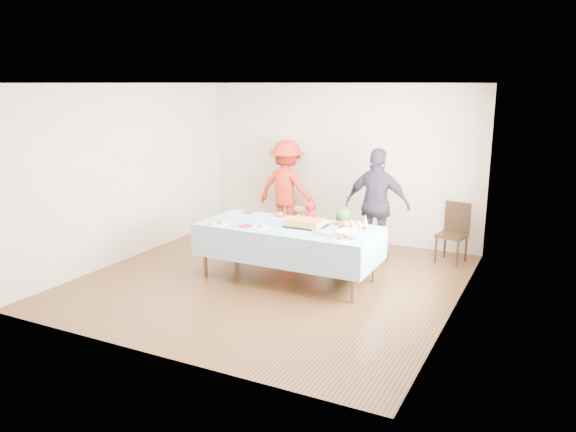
# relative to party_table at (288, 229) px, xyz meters

# --- Properties ---
(ground) EXTENTS (5.00, 5.00, 0.00)m
(ground) POSITION_rel_party_table_xyz_m (-0.20, -0.15, -0.72)
(ground) COLOR #422312
(ground) RESTS_ON ground
(room_walls) EXTENTS (5.04, 5.04, 2.72)m
(room_walls) POSITION_rel_party_table_xyz_m (-0.15, -0.14, 1.05)
(room_walls) COLOR beige
(room_walls) RESTS_ON ground
(party_table) EXTENTS (2.50, 1.10, 0.78)m
(party_table) POSITION_rel_party_table_xyz_m (0.00, 0.00, 0.00)
(party_table) COLOR brown
(party_table) RESTS_ON ground
(birthday_cake) EXTENTS (0.55, 0.42, 0.10)m
(birthday_cake) POSITION_rel_party_table_xyz_m (0.24, 0.07, 0.10)
(birthday_cake) COLOR black
(birthday_cake) RESTS_ON party_table
(rolls_tray) EXTENTS (0.37, 0.37, 0.11)m
(rolls_tray) POSITION_rel_party_table_xyz_m (0.86, 0.19, 0.10)
(rolls_tray) COLOR black
(rolls_tray) RESTS_ON party_table
(punch_bowl) EXTENTS (0.35, 0.35, 0.09)m
(punch_bowl) POSITION_rel_party_table_xyz_m (0.97, -0.18, 0.10)
(punch_bowl) COLOR silver
(punch_bowl) RESTS_ON party_table
(party_hat) EXTENTS (0.10, 0.10, 0.16)m
(party_hat) POSITION_rel_party_table_xyz_m (0.95, 0.46, 0.14)
(party_hat) COLOR silver
(party_hat) RESTS_ON party_table
(fork_pile) EXTENTS (0.24, 0.18, 0.07)m
(fork_pile) POSITION_rel_party_table_xyz_m (0.56, -0.24, 0.09)
(fork_pile) COLOR white
(fork_pile) RESTS_ON party_table
(plate_red_far_a) EXTENTS (0.16, 0.16, 0.01)m
(plate_red_far_a) POSITION_rel_party_table_xyz_m (-0.91, 0.43, 0.06)
(plate_red_far_a) COLOR red
(plate_red_far_a) RESTS_ON party_table
(plate_red_far_b) EXTENTS (0.16, 0.16, 0.01)m
(plate_red_far_b) POSITION_rel_party_table_xyz_m (-0.37, 0.45, 0.06)
(plate_red_far_b) COLOR red
(plate_red_far_b) RESTS_ON party_table
(plate_red_far_c) EXTENTS (0.17, 0.17, 0.01)m
(plate_red_far_c) POSITION_rel_party_table_xyz_m (-0.04, 0.35, 0.06)
(plate_red_far_c) COLOR red
(plate_red_far_c) RESTS_ON party_table
(plate_red_far_d) EXTENTS (0.17, 0.17, 0.01)m
(plate_red_far_d) POSITION_rel_party_table_xyz_m (0.58, 0.39, 0.06)
(plate_red_far_d) COLOR red
(plate_red_far_d) RESTS_ON party_table
(plate_red_near) EXTENTS (0.18, 0.18, 0.01)m
(plate_red_near) POSITION_rel_party_table_xyz_m (-0.51, -0.30, 0.06)
(plate_red_near) COLOR red
(plate_red_near) RESTS_ON party_table
(plate_white_left) EXTENTS (0.24, 0.24, 0.01)m
(plate_white_left) POSITION_rel_party_table_xyz_m (-0.87, -0.39, 0.06)
(plate_white_left) COLOR white
(plate_white_left) RESTS_ON party_table
(plate_white_mid) EXTENTS (0.24, 0.24, 0.01)m
(plate_white_mid) POSITION_rel_party_table_xyz_m (-0.27, -0.32, 0.06)
(plate_white_mid) COLOR white
(plate_white_mid) RESTS_ON party_table
(plate_white_right) EXTENTS (0.22, 0.22, 0.01)m
(plate_white_right) POSITION_rel_party_table_xyz_m (0.92, -0.39, 0.06)
(plate_white_right) COLOR white
(plate_white_right) RESTS_ON party_table
(dining_chair) EXTENTS (0.47, 0.47, 0.92)m
(dining_chair) POSITION_rel_party_table_xyz_m (1.91, 1.88, -0.21)
(dining_chair) COLOR black
(dining_chair) RESTS_ON ground
(toddler_left) EXTENTS (0.30, 0.20, 0.81)m
(toddler_left) POSITION_rel_party_table_xyz_m (-0.33, 1.44, -0.32)
(toddler_left) COLOR red
(toddler_left) RESTS_ON ground
(toddler_mid) EXTENTS (0.47, 0.32, 0.93)m
(toddler_mid) POSITION_rel_party_table_xyz_m (0.52, 0.75, -0.26)
(toddler_mid) COLOR #326A23
(toddler_mid) RESTS_ON ground
(toddler_right) EXTENTS (0.44, 0.36, 0.83)m
(toddler_right) POSITION_rel_party_table_xyz_m (-0.35, 1.02, -0.31)
(toddler_right) COLOR tan
(toddler_right) RESTS_ON ground
(adult_left) EXTENTS (1.16, 0.72, 1.73)m
(adult_left) POSITION_rel_party_table_xyz_m (-1.06, 2.05, 0.14)
(adult_left) COLOR red
(adult_left) RESTS_ON ground
(adult_right) EXTENTS (1.03, 0.43, 1.75)m
(adult_right) POSITION_rel_party_table_xyz_m (0.81, 1.44, 0.15)
(adult_right) COLOR #342B3C
(adult_right) RESTS_ON ground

